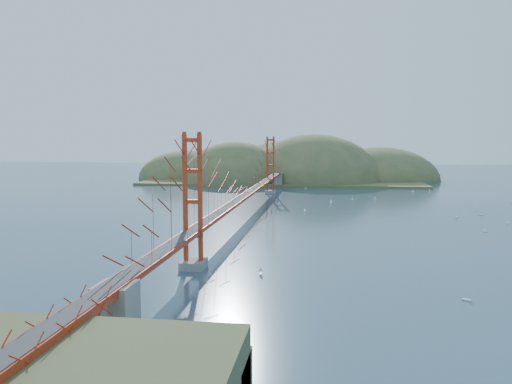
# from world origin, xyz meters

# --- Properties ---
(ground) EXTENTS (320.00, 320.00, 0.00)m
(ground) POSITION_xyz_m (0.00, 0.00, 0.00)
(ground) COLOR #283F51
(ground) RESTS_ON ground
(bridge) EXTENTS (2.20, 94.40, 12.00)m
(bridge) POSITION_xyz_m (0.00, 0.18, 7.01)
(bridge) COLOR gray
(bridge) RESTS_ON ground
(approach_viaduct) EXTENTS (1.40, 12.00, 3.38)m
(approach_viaduct) POSITION_xyz_m (0.00, -51.91, 2.55)
(approach_viaduct) COLOR #AB2C13
(approach_viaduct) RESTS_ON ground
(promontory) EXTENTS (9.00, 6.00, 0.24)m
(promontory) POSITION_xyz_m (0.00, -48.50, 0.12)
(promontory) COLOR #59544C
(promontory) RESTS_ON ground
(fort) EXTENTS (3.70, 2.30, 1.75)m
(fort) POSITION_xyz_m (0.40, -47.80, 0.67)
(fort) COLOR brown
(fort) RESTS_ON ground
(far_headlands) EXTENTS (84.00, 58.00, 25.00)m
(far_headlands) POSITION_xyz_m (2.21, 68.52, 0.00)
(far_headlands) COLOR olive
(far_headlands) RESTS_ON ground
(sailboat_2) EXTENTS (0.51, 0.43, 0.59)m
(sailboat_2) POSITION_xyz_m (30.25, -8.62, 0.14)
(sailboat_2) COLOR white
(sailboat_2) RESTS_ON ground
(sailboat_6) EXTENTS (0.63, 0.63, 0.68)m
(sailboat_6) POSITION_xyz_m (20.90, -35.85, 0.15)
(sailboat_6) COLOR white
(sailboat_6) RESTS_ON ground
(sailboat_12) EXTENTS (0.50, 0.42, 0.58)m
(sailboat_12) POSITION_xyz_m (6.74, 42.00, 0.14)
(sailboat_12) COLOR white
(sailboat_12) RESTS_ON ground
(sailboat_1) EXTENTS (0.69, 0.69, 0.72)m
(sailboat_1) POSITION_xyz_m (33.92, 5.50, 0.16)
(sailboat_1) COLOR white
(sailboat_1) RESTS_ON ground
(sailboat_14) EXTENTS (0.69, 0.69, 0.74)m
(sailboat_14) POSITION_xyz_m (29.69, 2.43, 0.16)
(sailboat_14) COLOR white
(sailboat_14) RESTS_ON ground
(sailboat_15) EXTENTS (0.54, 0.54, 0.58)m
(sailboat_15) POSITION_xyz_m (33.48, 40.44, 0.14)
(sailboat_15) COLOR white
(sailboat_15) RESTS_ON ground
(sailboat_8) EXTENTS (0.50, 0.47, 0.56)m
(sailboat_8) POSITION_xyz_m (43.71, 21.60, 0.13)
(sailboat_8) COLOR white
(sailboat_8) RESTS_ON ground
(sailboat_4) EXTENTS (0.56, 0.57, 0.64)m
(sailboat_4) POSITION_xyz_m (35.03, -2.01, 0.15)
(sailboat_4) COLOR white
(sailboat_4) RESTS_ON ground
(sailboat_0) EXTENTS (0.59, 0.62, 0.70)m
(sailboat_0) POSITION_xyz_m (8.05, 5.65, 0.15)
(sailboat_0) COLOR white
(sailboat_0) RESTS_ON ground
(sailboat_10) EXTENTS (0.51, 0.61, 0.71)m
(sailboat_10) POSITION_xyz_m (6.00, -31.23, 0.15)
(sailboat_10) COLOR white
(sailboat_10) RESTS_ON ground
(sailboat_7) EXTENTS (0.55, 0.44, 0.64)m
(sailboat_7) POSITION_xyz_m (29.71, 38.56, 0.15)
(sailboat_7) COLOR white
(sailboat_7) RESTS_ON ground
(sailboat_3) EXTENTS (0.71, 0.71, 0.74)m
(sailboat_3) POSITION_xyz_m (20.29, 22.83, 0.16)
(sailboat_3) COLOR white
(sailboat_3) RESTS_ON ground
(sailboat_16) EXTENTS (0.51, 0.51, 0.57)m
(sailboat_16) POSITION_xyz_m (16.18, 22.39, 0.14)
(sailboat_16) COLOR white
(sailboat_16) RESTS_ON ground
(sailboat_extra_1) EXTENTS (0.59, 0.65, 0.73)m
(sailboat_extra_1) POSITION_xyz_m (12.17, 16.96, 0.16)
(sailboat_extra_1) COLOR white
(sailboat_extra_1) RESTS_ON ground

